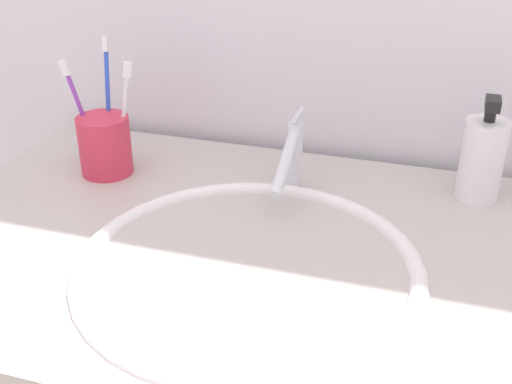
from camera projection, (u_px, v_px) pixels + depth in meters
sink_basin at (249, 292)px, 0.80m from camera, size 0.44×0.44×0.11m
faucet at (291, 157)px, 0.93m from camera, size 0.02×0.15×0.12m
toothbrush_cup at (105, 145)px, 1.00m from camera, size 0.08×0.08×0.09m
toothbrush_white at (124, 110)px, 0.98m from camera, size 0.04×0.02×0.18m
toothbrush_purple at (80, 108)px, 0.98m from camera, size 0.05×0.01×0.18m
toothbrush_blue at (108, 94)px, 1.00m from camera, size 0.02×0.05×0.20m
soap_dispenser at (482, 159)px, 0.91m from camera, size 0.06×0.06×0.16m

